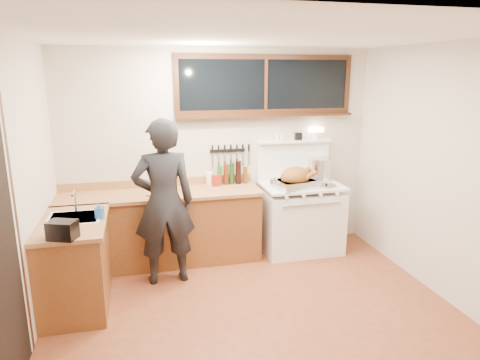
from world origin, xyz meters
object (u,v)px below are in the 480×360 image
object	(u,v)px
vintage_stove	(300,216)
roast_turkey	(296,179)
cutting_board	(163,189)
man	(164,202)

from	to	relation	value
vintage_stove	roast_turkey	distance (m)	0.57
cutting_board	roast_turkey	bearing A→B (deg)	-4.36
man	vintage_stove	bearing A→B (deg)	14.73
vintage_stove	roast_turkey	xyz separation A→B (m)	(-0.13, -0.14, 0.54)
cutting_board	roast_turkey	xyz separation A→B (m)	(1.63, -0.12, 0.05)
man	roast_turkey	bearing A→B (deg)	11.37
man	cutting_board	size ratio (longest dim) A/B	4.42
man	cutting_board	distance (m)	0.46
vintage_stove	man	size ratio (longest dim) A/B	0.86
cutting_board	vintage_stove	bearing A→B (deg)	0.39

